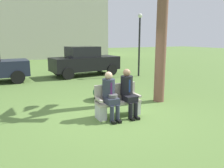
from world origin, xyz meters
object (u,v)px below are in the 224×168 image
at_px(seated_man_right, 128,90).
at_px(seated_man_left, 110,93).
at_px(street_lamp, 139,38).
at_px(parked_car_far, 85,61).
at_px(building_backdrop, 37,3).
at_px(shrub_near_bench, 105,92).
at_px(park_bench, 117,102).

bearing_deg(seated_man_right, seated_man_left, -178.96).
relative_size(seated_man_left, street_lamp, 0.37).
bearing_deg(street_lamp, parked_car_far, 150.29).
xyz_separation_m(street_lamp, building_backdrop, (-3.08, 16.57, 3.85)).
bearing_deg(building_backdrop, seated_man_left, -93.48).
distance_m(shrub_near_bench, street_lamp, 5.63).
bearing_deg(seated_man_right, park_bench, 157.16).
bearing_deg(street_lamp, seated_man_left, -128.41).
xyz_separation_m(seated_man_left, seated_man_right, (0.55, 0.01, 0.02)).
xyz_separation_m(seated_man_left, parked_car_far, (1.70, 7.14, 0.12)).
bearing_deg(street_lamp, seated_man_right, -124.81).
relative_size(seated_man_left, building_backdrop, 0.09).
height_order(seated_man_left, seated_man_right, seated_man_right).
height_order(street_lamp, building_backdrop, building_backdrop).
bearing_deg(building_backdrop, seated_man_right, -92.05).
height_order(parked_car_far, street_lamp, street_lamp).
height_order(seated_man_left, shrub_near_bench, seated_man_left).
bearing_deg(street_lamp, park_bench, -127.22).
bearing_deg(seated_man_left, parked_car_far, 76.61).
height_order(seated_man_right, shrub_near_bench, seated_man_right).
xyz_separation_m(seated_man_left, street_lamp, (4.42, 5.58, 1.42)).
bearing_deg(park_bench, seated_man_right, -22.84).
relative_size(seated_man_left, parked_car_far, 0.32).
bearing_deg(street_lamp, building_backdrop, 100.53).
relative_size(park_bench, building_backdrop, 0.09).
height_order(park_bench, street_lamp, street_lamp).
height_order(parked_car_far, building_backdrop, building_backdrop).
bearing_deg(shrub_near_bench, seated_man_right, -93.52).
distance_m(seated_man_right, shrub_near_bench, 1.88).
height_order(seated_man_left, street_lamp, street_lamp).
height_order(park_bench, parked_car_far, parked_car_far).
bearing_deg(parked_car_far, street_lamp, -29.71).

